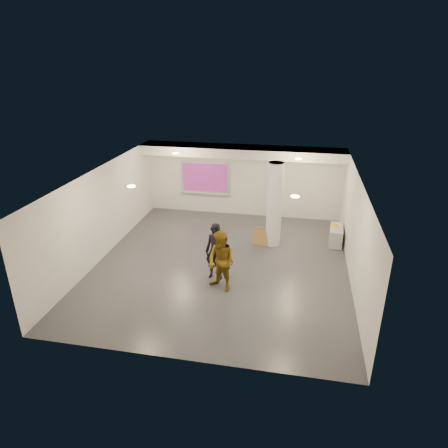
% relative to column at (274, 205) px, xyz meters
% --- Properties ---
extents(floor, '(8.00, 9.00, 0.01)m').
position_rel_column_xyz_m(floor, '(-1.50, -1.80, -1.50)').
color(floor, '#34363B').
rests_on(floor, ground).
extents(ceiling, '(8.00, 9.00, 0.01)m').
position_rel_column_xyz_m(ceiling, '(-1.50, -1.80, 1.50)').
color(ceiling, white).
rests_on(ceiling, floor).
extents(wall_back, '(8.00, 0.01, 3.00)m').
position_rel_column_xyz_m(wall_back, '(-1.50, 2.70, 0.00)').
color(wall_back, silver).
rests_on(wall_back, floor).
extents(wall_front, '(8.00, 0.01, 3.00)m').
position_rel_column_xyz_m(wall_front, '(-1.50, -6.30, 0.00)').
color(wall_front, silver).
rests_on(wall_front, floor).
extents(wall_left, '(0.01, 9.00, 3.00)m').
position_rel_column_xyz_m(wall_left, '(-5.50, -1.80, 0.00)').
color(wall_left, silver).
rests_on(wall_left, floor).
extents(wall_right, '(0.01, 9.00, 3.00)m').
position_rel_column_xyz_m(wall_right, '(2.50, -1.80, 0.00)').
color(wall_right, silver).
rests_on(wall_right, floor).
extents(soffit_band, '(8.00, 1.10, 0.36)m').
position_rel_column_xyz_m(soffit_band, '(-1.50, 2.15, 1.32)').
color(soffit_band, silver).
rests_on(soffit_band, ceiling).
extents(downlight_nw, '(0.22, 0.22, 0.02)m').
position_rel_column_xyz_m(downlight_nw, '(-3.70, 0.70, 1.48)').
color(downlight_nw, '#F7D17D').
rests_on(downlight_nw, ceiling).
extents(downlight_ne, '(0.22, 0.22, 0.02)m').
position_rel_column_xyz_m(downlight_ne, '(0.70, 0.70, 1.48)').
color(downlight_ne, '#F7D17D').
rests_on(downlight_ne, ceiling).
extents(downlight_sw, '(0.22, 0.22, 0.02)m').
position_rel_column_xyz_m(downlight_sw, '(-3.70, -3.30, 1.48)').
color(downlight_sw, '#F7D17D').
rests_on(downlight_sw, ceiling).
extents(downlight_se, '(0.22, 0.22, 0.02)m').
position_rel_column_xyz_m(downlight_se, '(0.70, -3.30, 1.48)').
color(downlight_se, '#F7D17D').
rests_on(downlight_se, ceiling).
extents(column, '(0.52, 0.52, 3.00)m').
position_rel_column_xyz_m(column, '(0.00, 0.00, 0.00)').
color(column, silver).
rests_on(column, floor).
extents(projection_screen, '(2.10, 0.13, 1.42)m').
position_rel_column_xyz_m(projection_screen, '(-3.10, 2.65, 0.03)').
color(projection_screen, silver).
rests_on(projection_screen, wall_back).
extents(credenza, '(0.52, 1.10, 0.62)m').
position_rel_column_xyz_m(credenza, '(2.22, 0.52, -1.19)').
color(credenza, '#999B9E').
rests_on(credenza, floor).
extents(papers_stack, '(0.27, 0.32, 0.02)m').
position_rel_column_xyz_m(papers_stack, '(2.26, 0.76, -0.87)').
color(papers_stack, silver).
rests_on(papers_stack, credenza).
extents(postit_pad, '(0.27, 0.31, 0.03)m').
position_rel_column_xyz_m(postit_pad, '(2.17, 0.67, -0.86)').
color(postit_pad, '#E8BF02').
rests_on(postit_pad, credenza).
extents(cardboard_back, '(0.56, 0.19, 0.60)m').
position_rel_column_xyz_m(cardboard_back, '(-0.32, -0.02, -1.20)').
color(cardboard_back, olive).
rests_on(cardboard_back, floor).
extents(cardboard_front, '(0.55, 0.26, 0.58)m').
position_rel_column_xyz_m(cardboard_front, '(-0.41, -0.14, -1.21)').
color(cardboard_front, olive).
rests_on(cardboard_front, floor).
extents(woman, '(0.71, 0.54, 1.76)m').
position_rel_column_xyz_m(woman, '(-1.50, -2.68, -0.62)').
color(woman, black).
rests_on(woman, floor).
extents(man, '(1.10, 1.03, 1.81)m').
position_rel_column_xyz_m(man, '(-1.21, -3.28, -0.59)').
color(man, brown).
rests_on(man, floor).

